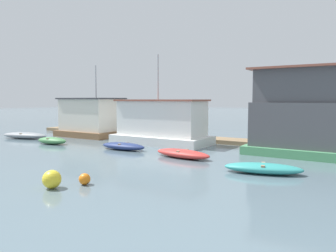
# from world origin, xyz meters

# --- Properties ---
(ground_plane) EXTENTS (200.00, 200.00, 0.00)m
(ground_plane) POSITION_xyz_m (0.00, 0.00, 0.00)
(ground_plane) COLOR slate
(dock_walkway) EXTENTS (33.80, 2.02, 0.30)m
(dock_walkway) POSITION_xyz_m (0.00, 2.70, 0.15)
(dock_walkway) COLOR #846B4C
(dock_walkway) RESTS_ON ground_plane
(houseboat_brown) EXTENTS (5.61, 3.94, 6.19)m
(houseboat_brown) POSITION_xyz_m (-9.04, 0.54, 1.63)
(houseboat_brown) COLOR brown
(houseboat_brown) RESTS_ON ground_plane
(houseboat_white) EXTENTS (7.23, 3.40, 6.51)m
(houseboat_white) POSITION_xyz_m (-1.02, -0.34, 1.52)
(houseboat_white) COLOR white
(houseboat_white) RESTS_ON ground_plane
(houseboat_green) EXTENTS (6.92, 3.63, 5.12)m
(houseboat_green) POSITION_xyz_m (8.99, 0.06, 2.38)
(houseboat_green) COLOR #4C9360
(houseboat_green) RESTS_ON ground_plane
(dinghy_grey) EXTENTS (4.37, 2.30, 0.53)m
(dinghy_grey) POSITION_xyz_m (-12.32, -3.88, 0.27)
(dinghy_grey) COLOR gray
(dinghy_grey) RESTS_ON ground_plane
(dinghy_green) EXTENTS (2.68, 1.28, 0.51)m
(dinghy_green) POSITION_xyz_m (-7.63, -4.81, 0.25)
(dinghy_green) COLOR #47844C
(dinghy_green) RESTS_ON ground_plane
(dinghy_navy) EXTENTS (3.32, 1.27, 0.47)m
(dinghy_navy) POSITION_xyz_m (-1.48, -4.07, 0.24)
(dinghy_navy) COLOR navy
(dinghy_navy) RESTS_ON ground_plane
(dinghy_red) EXTENTS (3.64, 1.54, 0.47)m
(dinghy_red) POSITION_xyz_m (3.22, -4.53, 0.24)
(dinghy_red) COLOR red
(dinghy_red) RESTS_ON ground_plane
(dinghy_teal) EXTENTS (3.57, 1.99, 0.46)m
(dinghy_teal) POSITION_xyz_m (8.16, -5.95, 0.23)
(dinghy_teal) COLOR teal
(dinghy_teal) RESTS_ON ground_plane
(mooring_post_far_left) EXTENTS (0.23, 0.23, 1.37)m
(mooring_post_far_left) POSITION_xyz_m (5.34, 1.45, 0.68)
(mooring_post_far_left) COLOR brown
(mooring_post_far_left) RESTS_ON ground_plane
(buoy_yellow) EXTENTS (0.69, 0.69, 0.69)m
(buoy_yellow) POSITION_xyz_m (2.35, -12.57, 0.34)
(buoy_yellow) COLOR yellow
(buoy_yellow) RESTS_ON ground_plane
(buoy_orange) EXTENTS (0.44, 0.44, 0.44)m
(buoy_orange) POSITION_xyz_m (2.97, -11.56, 0.22)
(buoy_orange) COLOR orange
(buoy_orange) RESTS_ON ground_plane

